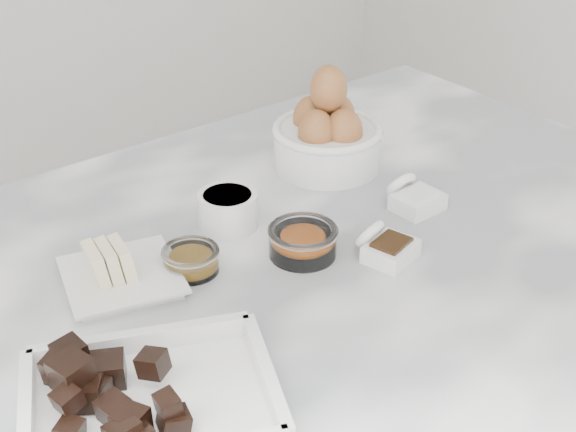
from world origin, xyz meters
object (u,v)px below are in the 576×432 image
object	(u,v)px
egg_bowl	(327,135)
salt_spoon	(413,197)
zest_bowl	(303,240)
vanilla_spoon	(385,246)
chocolate_dish	(150,394)
sugar_ramekin	(228,208)
honey_bowl	(191,260)
butter_plate	(120,271)

from	to	relation	value
egg_bowl	salt_spoon	xyz separation A→B (m)	(0.01, -0.16, -0.03)
egg_bowl	zest_bowl	xyz separation A→B (m)	(-0.18, -0.16, -0.03)
salt_spoon	vanilla_spoon	bearing A→B (deg)	-150.50
chocolate_dish	sugar_ramekin	size ratio (longest dim) A/B	3.66
chocolate_dish	honey_bowl	distance (m)	0.24
butter_plate	sugar_ramekin	size ratio (longest dim) A/B	2.05
chocolate_dish	salt_spoon	size ratio (longest dim) A/B	3.66
sugar_ramekin	egg_bowl	bearing A→B (deg)	13.69
chocolate_dish	sugar_ramekin	xyz separation A→B (m)	(0.25, 0.24, 0.00)
butter_plate	honey_bowl	size ratio (longest dim) A/B	2.28
sugar_ramekin	egg_bowl	world-z (taller)	egg_bowl
egg_bowl	vanilla_spoon	bearing A→B (deg)	-114.08
egg_bowl	butter_plate	bearing A→B (deg)	-167.71
salt_spoon	honey_bowl	bearing A→B (deg)	170.08
butter_plate	zest_bowl	world-z (taller)	butter_plate
chocolate_dish	sugar_ramekin	world-z (taller)	chocolate_dish
sugar_ramekin	chocolate_dish	bearing A→B (deg)	-136.29
butter_plate	vanilla_spoon	xyz separation A→B (m)	(0.28, -0.15, -0.00)
butter_plate	honey_bowl	world-z (taller)	butter_plate
zest_bowl	vanilla_spoon	bearing A→B (deg)	-41.13
chocolate_dish	sugar_ramekin	bearing A→B (deg)	43.71
zest_bowl	vanilla_spoon	size ratio (longest dim) A/B	1.03
chocolate_dish	honey_bowl	bearing A→B (deg)	49.04
chocolate_dish	zest_bowl	distance (m)	0.31
chocolate_dish	vanilla_spoon	size ratio (longest dim) A/B	3.33
zest_bowl	salt_spoon	world-z (taller)	salt_spoon
honey_bowl	salt_spoon	size ratio (longest dim) A/B	0.90
vanilla_spoon	honey_bowl	bearing A→B (deg)	149.14
salt_spoon	sugar_ramekin	bearing A→B (deg)	152.84
sugar_ramekin	zest_bowl	xyz separation A→B (m)	(0.03, -0.11, -0.00)
butter_plate	sugar_ramekin	distance (m)	0.17
honey_bowl	chocolate_dish	bearing A→B (deg)	-130.96
egg_bowl	sugar_ramekin	bearing A→B (deg)	-166.31
sugar_ramekin	honey_bowl	world-z (taller)	sugar_ramekin
butter_plate	honey_bowl	xyz separation A→B (m)	(0.08, -0.03, -0.00)
chocolate_dish	vanilla_spoon	xyz separation A→B (m)	(0.36, 0.06, -0.01)
sugar_ramekin	vanilla_spoon	world-z (taller)	same
zest_bowl	chocolate_dish	bearing A→B (deg)	-156.09
butter_plate	egg_bowl	bearing A→B (deg)	12.29
chocolate_dish	butter_plate	xyz separation A→B (m)	(0.08, 0.21, -0.01)
sugar_ramekin	zest_bowl	size ratio (longest dim) A/B	0.89
salt_spoon	butter_plate	bearing A→B (deg)	168.27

